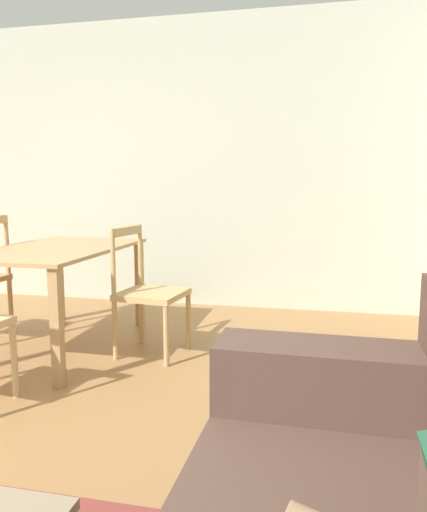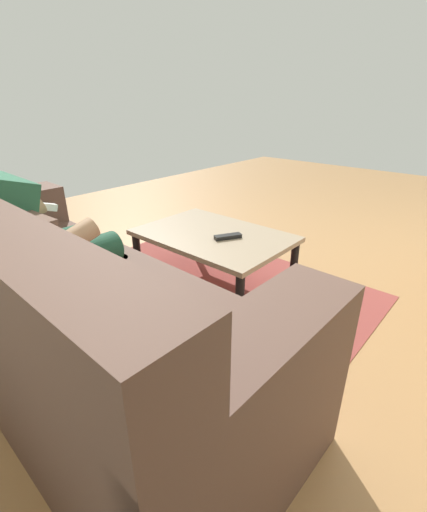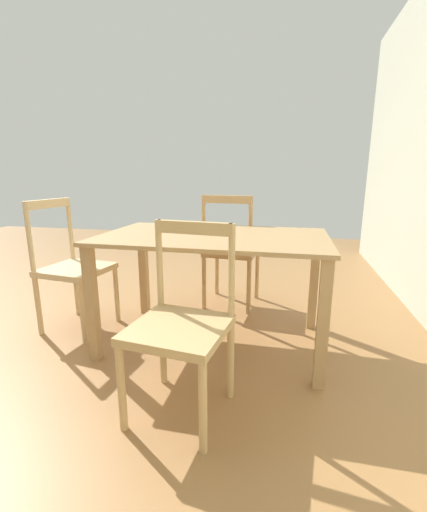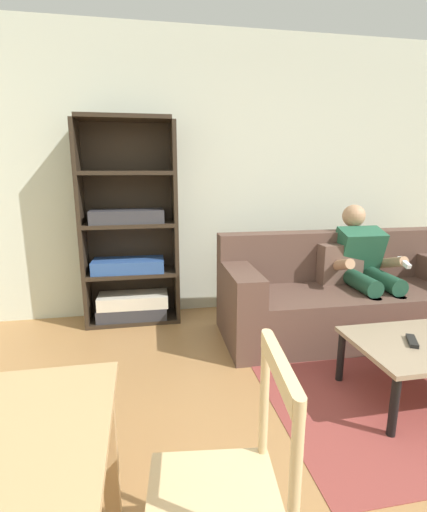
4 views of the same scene
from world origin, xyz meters
name	(u,v)px [view 1 (image 1 of 4)]	position (x,y,z in m)	size (l,w,h in m)	color
wall_side	(125,166)	(-3.06, 0.00, 1.38)	(0.12, 5.97, 2.76)	beige
dining_table	(56,262)	(-1.51, 0.10, 0.63)	(1.42, 0.85, 0.74)	tan
dining_chair_near_wall	(148,293)	(-1.52, 0.80, 0.44)	(0.47, 0.47, 0.90)	tan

